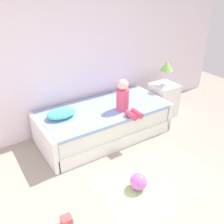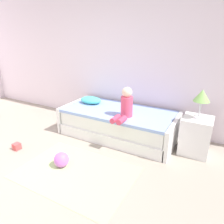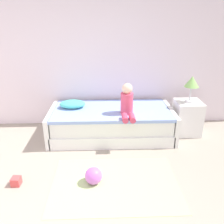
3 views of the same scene
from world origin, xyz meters
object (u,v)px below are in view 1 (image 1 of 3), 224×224
(child_figure, at_px, (124,99))
(toy_block, at_px, (67,221))
(nightstand, at_px, (163,99))
(bed, at_px, (104,122))
(pillow, at_px, (61,113))
(table_lamp, at_px, (167,67))
(toy_ball, at_px, (139,181))

(child_figure, height_order, toy_block, child_figure)
(nightstand, bearing_deg, bed, -178.17)
(child_figure, height_order, pillow, child_figure)
(bed, bearing_deg, table_lamp, 1.83)
(bed, height_order, toy_ball, bed)
(table_lamp, bearing_deg, pillow, 178.39)
(toy_ball, relative_size, toy_block, 2.04)
(nightstand, height_order, pillow, pillow)
(pillow, bearing_deg, toy_ball, -73.73)
(nightstand, height_order, table_lamp, table_lamp)
(table_lamp, bearing_deg, toy_block, -152.96)
(table_lamp, bearing_deg, nightstand, 0.00)
(nightstand, relative_size, pillow, 1.36)
(table_lamp, height_order, child_figure, table_lamp)
(table_lamp, relative_size, child_figure, 0.88)
(table_lamp, xyz_separation_m, toy_block, (-2.59, -1.32, -0.88))
(nightstand, distance_m, pillow, 2.04)
(pillow, height_order, toy_block, pillow)
(pillow, bearing_deg, toy_block, -112.47)
(nightstand, xyz_separation_m, toy_block, (-2.59, -1.32, -0.25))
(bed, bearing_deg, pillow, 171.54)
(bed, bearing_deg, toy_ball, -101.94)
(table_lamp, distance_m, pillow, 2.06)
(bed, xyz_separation_m, toy_ball, (-0.27, -1.28, -0.14))
(toy_block, bearing_deg, table_lamp, 27.04)
(toy_ball, bearing_deg, child_figure, 64.00)
(child_figure, relative_size, toy_block, 4.70)
(child_figure, distance_m, toy_ball, 1.31)
(bed, relative_size, toy_ball, 9.53)
(bed, height_order, table_lamp, table_lamp)
(bed, xyz_separation_m, pillow, (-0.67, 0.10, 0.32))
(table_lamp, xyz_separation_m, pillow, (-2.02, 0.06, -0.37))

